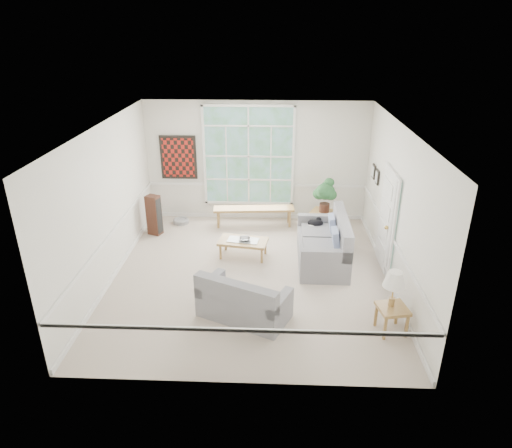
{
  "coord_description": "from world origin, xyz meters",
  "views": [
    {
      "loc": [
        0.45,
        -7.98,
        4.7
      ],
      "look_at": [
        0.1,
        0.2,
        1.05
      ],
      "focal_mm": 32.0,
      "sensor_mm": 36.0,
      "label": 1
    }
  ],
  "objects_px": {
    "coffee_table": "(243,248)",
    "loveseat_right": "(323,240)",
    "side_table": "(391,319)",
    "loveseat_front": "(244,296)",
    "end_table": "(322,221)"
  },
  "relations": [
    {
      "from": "coffee_table",
      "to": "side_table",
      "type": "bearing_deg",
      "value": -35.18
    },
    {
      "from": "loveseat_front",
      "to": "end_table",
      "type": "distance_m",
      "value": 3.99
    },
    {
      "from": "side_table",
      "to": "end_table",
      "type": "bearing_deg",
      "value": 101.22
    },
    {
      "from": "coffee_table",
      "to": "side_table",
      "type": "height_order",
      "value": "side_table"
    },
    {
      "from": "loveseat_front",
      "to": "side_table",
      "type": "height_order",
      "value": "loveseat_front"
    },
    {
      "from": "coffee_table",
      "to": "side_table",
      "type": "relative_size",
      "value": 2.2
    },
    {
      "from": "loveseat_right",
      "to": "side_table",
      "type": "relative_size",
      "value": 4.05
    },
    {
      "from": "loveseat_right",
      "to": "loveseat_front",
      "type": "height_order",
      "value": "loveseat_right"
    },
    {
      "from": "loveseat_right",
      "to": "coffee_table",
      "type": "relative_size",
      "value": 1.84
    },
    {
      "from": "loveseat_right",
      "to": "loveseat_front",
      "type": "bearing_deg",
      "value": -125.96
    },
    {
      "from": "coffee_table",
      "to": "end_table",
      "type": "xyz_separation_m",
      "value": [
        1.82,
        1.43,
        0.06
      ]
    },
    {
      "from": "coffee_table",
      "to": "loveseat_right",
      "type": "bearing_deg",
      "value": 3.2
    },
    {
      "from": "end_table",
      "to": "side_table",
      "type": "distance_m",
      "value": 4.03
    },
    {
      "from": "coffee_table",
      "to": "side_table",
      "type": "xyz_separation_m",
      "value": [
        2.6,
        -2.53,
        0.04
      ]
    },
    {
      "from": "loveseat_front",
      "to": "side_table",
      "type": "xyz_separation_m",
      "value": [
        2.44,
        -0.32,
        -0.17
      ]
    }
  ]
}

